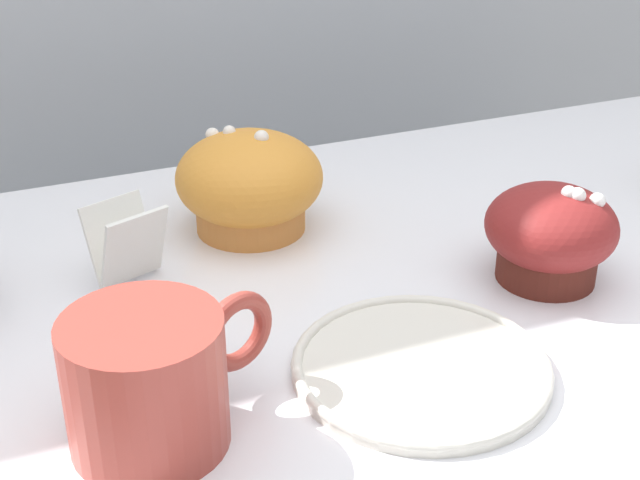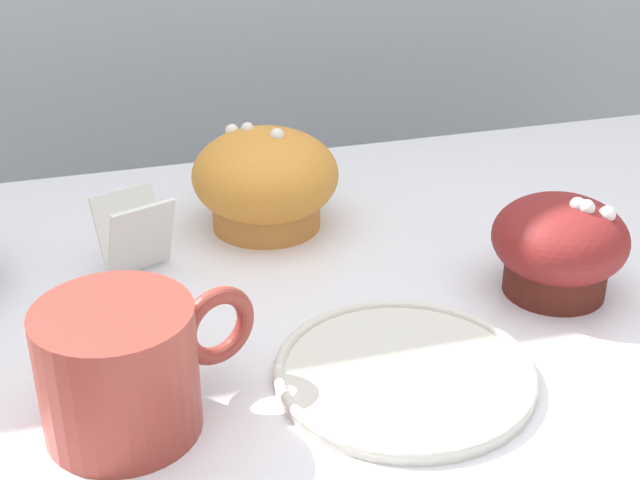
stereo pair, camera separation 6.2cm
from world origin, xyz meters
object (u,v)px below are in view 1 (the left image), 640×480
Objects in this scene: muffin_front_left at (552,235)px; coffee_cup at (149,378)px; muffin_back_left at (250,184)px; serving_plate at (421,366)px.

muffin_front_left is 0.74× the size of coffee_cup.
muffin_back_left is 0.27m from coffee_cup.
muffin_front_left and coffee_cup have the same top height.
serving_plate is at bearing -0.78° from coffee_cup.
muffin_front_left is (0.17, -0.17, -0.00)m from muffin_back_left.
coffee_cup is (-0.31, -0.07, 0.00)m from muffin_front_left.
serving_plate is at bearing -154.69° from muffin_front_left.
coffee_cup reaches higher than serving_plate.
muffin_back_left is 0.24m from serving_plate.
muffin_front_left is at bearing 11.86° from coffee_cup.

